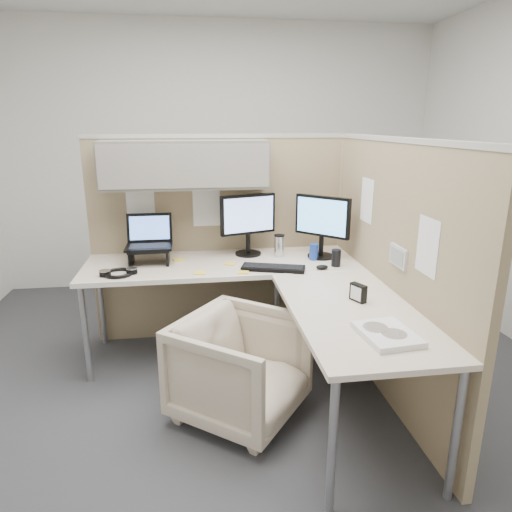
{
  "coord_description": "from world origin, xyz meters",
  "views": [
    {
      "loc": [
        -0.32,
        -2.66,
        1.71
      ],
      "look_at": [
        0.1,
        0.25,
        0.85
      ],
      "focal_mm": 32.0,
      "sensor_mm": 36.0,
      "label": 1
    }
  ],
  "objects": [
    {
      "name": "ground",
      "position": [
        0.0,
        0.0,
        0.0
      ],
      "size": [
        4.5,
        4.5,
        0.0
      ],
      "primitive_type": "plane",
      "color": "#323337",
      "rests_on": "ground"
    },
    {
      "name": "partition_back",
      "position": [
        -0.22,
        0.83,
        1.1
      ],
      "size": [
        2.0,
        0.36,
        1.63
      ],
      "color": "#9B8766",
      "rests_on": "ground"
    },
    {
      "name": "partition_right",
      "position": [
        0.9,
        -0.07,
        0.82
      ],
      "size": [
        0.07,
        2.03,
        1.63
      ],
      "color": "#9B8766",
      "rests_on": "ground"
    },
    {
      "name": "desk",
      "position": [
        0.12,
        0.13,
        0.69
      ],
      "size": [
        2.0,
        1.98,
        0.73
      ],
      "color": "beige",
      "rests_on": "ground"
    },
    {
      "name": "office_chair",
      "position": [
        -0.07,
        -0.26,
        0.34
      ],
      "size": [
        0.9,
        0.91,
        0.69
      ],
      "primitive_type": "imported",
      "rotation": [
        0.0,
        0.0,
        0.91
      ],
      "color": "beige",
      "rests_on": "ground"
    },
    {
      "name": "monitor_left",
      "position": [
        0.1,
        0.71,
        1.0
      ],
      "size": [
        0.43,
        0.2,
        0.47
      ],
      "rotation": [
        0.0,
        0.0,
        0.3
      ],
      "color": "black",
      "rests_on": "desk"
    },
    {
      "name": "monitor_right",
      "position": [
        0.64,
        0.56,
        1.0
      ],
      "size": [
        0.34,
        0.33,
        0.47
      ],
      "rotation": [
        0.0,
        0.0,
        -0.78
      ],
      "color": "black",
      "rests_on": "desk"
    },
    {
      "name": "laptop_station",
      "position": [
        -0.63,
        0.61,
        0.86
      ],
      "size": [
        0.33,
        0.28,
        0.34
      ],
      "color": "black",
      "rests_on": "desk"
    },
    {
      "name": "keyboard",
      "position": [
        0.23,
        0.3,
        0.74
      ],
      "size": [
        0.46,
        0.27,
        0.02
      ],
      "primitive_type": "cube",
      "rotation": [
        0.0,
        0.0,
        -0.31
      ],
      "color": "black",
      "rests_on": "desk"
    },
    {
      "name": "mouse",
      "position": [
        0.57,
        0.27,
        0.75
      ],
      "size": [
        0.09,
        0.06,
        0.03
      ],
      "primitive_type": "ellipsoid",
      "rotation": [
        0.0,
        0.0,
        0.04
      ],
      "color": "black",
      "rests_on": "desk"
    },
    {
      "name": "travel_mug",
      "position": [
        0.33,
        0.63,
        0.81
      ],
      "size": [
        0.08,
        0.08,
        0.17
      ],
      "color": "silver",
      "rests_on": "desk"
    },
    {
      "name": "soda_can_green",
      "position": [
        0.68,
        0.33,
        0.79
      ],
      "size": [
        0.07,
        0.07,
        0.12
      ],
      "primitive_type": "cylinder",
      "color": "black",
      "rests_on": "desk"
    },
    {
      "name": "soda_can_silver",
      "position": [
        0.57,
        0.5,
        0.79
      ],
      "size": [
        0.07,
        0.07,
        0.12
      ],
      "primitive_type": "cylinder",
      "color": "#1E3FA5",
      "rests_on": "desk"
    },
    {
      "name": "sticky_note_d",
      "position": [
        -0.05,
        0.48,
        0.73
      ],
      "size": [
        0.09,
        0.09,
        0.01
      ],
      "primitive_type": "cube",
      "rotation": [
        0.0,
        0.0,
        -0.29
      ],
      "color": "yellow",
      "rests_on": "desk"
    },
    {
      "name": "sticky_note_a",
      "position": [
        -0.28,
        0.29,
        0.73
      ],
      "size": [
        0.08,
        0.08,
        0.01
      ],
      "primitive_type": "cube",
      "rotation": [
        0.0,
        0.0,
        0.04
      ],
      "color": "yellow",
      "rests_on": "desk"
    },
    {
      "name": "sticky_note_b",
      "position": [
        0.01,
        0.27,
        0.73
      ],
      "size": [
        0.09,
        0.09,
        0.01
      ],
      "primitive_type": "cube",
      "rotation": [
        0.0,
        0.0,
        -0.18
      ],
      "color": "yellow",
      "rests_on": "desk"
    },
    {
      "name": "sticky_note_c",
      "position": [
        -0.43,
        0.62,
        0.73
      ],
      "size": [
        0.09,
        0.09,
        0.01
      ],
      "primitive_type": "cube",
      "rotation": [
        0.0,
        0.0,
        0.27
      ],
      "color": "yellow",
      "rests_on": "desk"
    },
    {
      "name": "headphones",
      "position": [
        -0.82,
        0.34,
        0.75
      ],
      "size": [
        0.24,
        0.22,
        0.04
      ],
      "rotation": [
        0.0,
        0.0,
        0.15
      ],
      "color": "black",
      "rests_on": "desk"
    },
    {
      "name": "paper_stack",
      "position": [
        0.58,
        -0.8,
        0.75
      ],
      "size": [
        0.27,
        0.33,
        0.03
      ],
      "rotation": [
        0.0,
        0.0,
        0.1
      ],
      "color": "white",
      "rests_on": "desk"
    },
    {
      "name": "desk_clock",
      "position": [
        0.6,
        -0.34,
        0.78
      ],
      "size": [
        0.08,
        0.11,
        0.1
      ],
      "rotation": [
        0.0,
        0.0,
        -1.13
      ],
      "color": "black",
      "rests_on": "desk"
    }
  ]
}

